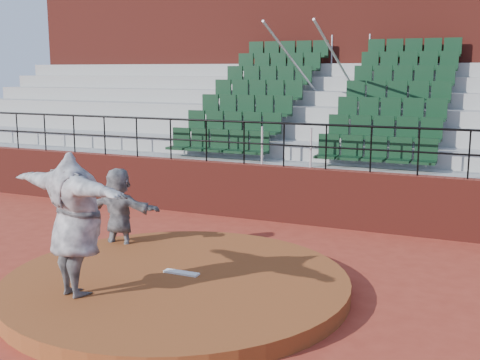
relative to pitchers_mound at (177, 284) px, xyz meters
name	(u,v)px	position (x,y,z in m)	size (l,w,h in m)	color
ground	(177,291)	(0.00, 0.00, -0.12)	(90.00, 90.00, 0.00)	#9A3422
pitchers_mound	(177,284)	(0.00, 0.00, 0.00)	(5.50, 5.50, 0.25)	brown
pitching_rubber	(181,273)	(0.00, 0.15, 0.14)	(0.60, 0.15, 0.03)	white
boundary_wall	(283,194)	(0.00, 5.00, 0.53)	(24.00, 0.30, 1.30)	maroon
wall_railing	(284,135)	(0.00, 5.00, 1.90)	(24.04, 0.05, 1.03)	black
seating_deck	(327,144)	(0.00, 8.65, 1.31)	(24.00, 5.97, 4.63)	#9C9C96
press_box_facade	(360,69)	(0.00, 12.60, 3.43)	(24.00, 3.00, 7.10)	maroon
pitcher	(75,225)	(-0.94, -1.26, 1.18)	(2.60, 0.71, 2.11)	black
fielder	(119,212)	(-1.97, 1.27, 0.72)	(1.57, 0.50, 1.70)	black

